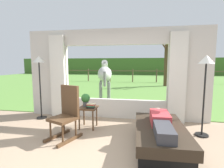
% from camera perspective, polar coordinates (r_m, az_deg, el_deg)
% --- Properties ---
extents(ground_plane, '(12.00, 12.00, 0.00)m').
position_cam_1_polar(ground_plane, '(3.07, -6.41, -24.10)').
color(ground_plane, gray).
extents(back_wall_with_window, '(5.20, 0.12, 2.55)m').
position_cam_1_polar(back_wall_with_window, '(4.85, 0.95, 2.98)').
color(back_wall_with_window, beige).
rests_on(back_wall_with_window, ground_plane).
extents(curtain_panel_left, '(0.44, 0.10, 2.40)m').
position_cam_1_polar(curtain_panel_left, '(5.26, -17.81, 2.41)').
color(curtain_panel_left, silver).
rests_on(curtain_panel_left, ground_plane).
extents(curtain_panel_right, '(0.44, 0.10, 2.40)m').
position_cam_1_polar(curtain_panel_right, '(4.75, 21.25, 1.83)').
color(curtain_panel_right, silver).
rests_on(curtain_panel_right, ground_plane).
extents(outdoor_pasture_lawn, '(36.00, 21.68, 0.02)m').
position_cam_1_polar(outdoor_pasture_lawn, '(15.78, 7.19, 1.09)').
color(outdoor_pasture_lawn, '#568438').
rests_on(outdoor_pasture_lawn, ground_plane).
extents(distant_hill_ridge, '(36.00, 2.00, 2.40)m').
position_cam_1_polar(distant_hill_ridge, '(25.54, 8.34, 5.93)').
color(distant_hill_ridge, '#41652A').
rests_on(distant_hill_ridge, ground_plane).
extents(recliner_sofa, '(0.96, 1.73, 0.42)m').
position_cam_1_polar(recliner_sofa, '(3.43, 15.93, -16.72)').
color(recliner_sofa, black).
rests_on(recliner_sofa, ground_plane).
extents(reclining_person, '(0.36, 1.43, 0.22)m').
position_cam_1_polar(reclining_person, '(3.28, 16.20, -12.19)').
color(reclining_person, '#B23338').
rests_on(reclining_person, recliner_sofa).
extents(rocking_chair, '(0.68, 0.80, 1.12)m').
position_cam_1_polar(rocking_chair, '(3.75, -15.12, -9.34)').
color(rocking_chair, '#4C331E').
rests_on(rocking_chair, ground_plane).
extents(side_table, '(0.44, 0.44, 0.52)m').
position_cam_1_polar(side_table, '(4.24, -8.08, -8.99)').
color(side_table, '#4C331E').
rests_on(side_table, ground_plane).
extents(potted_plant, '(0.22, 0.22, 0.32)m').
position_cam_1_polar(potted_plant, '(4.25, -8.92, -5.10)').
color(potted_plant, '#4C5156').
rests_on(potted_plant, side_table).
extents(book_stack, '(0.21, 0.17, 0.11)m').
position_cam_1_polar(book_stack, '(4.12, -7.15, -7.32)').
color(book_stack, black).
rests_on(book_stack, side_table).
extents(floor_lamp_left, '(0.32, 0.32, 1.79)m').
position_cam_1_polar(floor_lamp_left, '(5.20, -23.38, 4.85)').
color(floor_lamp_left, black).
rests_on(floor_lamp_left, ground_plane).
extents(floor_lamp_right, '(0.32, 0.32, 1.76)m').
position_cam_1_polar(floor_lamp_right, '(4.08, 29.09, 3.76)').
color(floor_lamp_right, black).
rests_on(floor_lamp_right, ground_plane).
extents(horse, '(0.82, 1.82, 1.73)m').
position_cam_1_polar(horse, '(6.90, -2.49, 3.33)').
color(horse, '#B2B2AD').
rests_on(horse, outdoor_pasture_lawn).
extents(pasture_tree, '(1.24, 1.36, 3.33)m').
position_cam_1_polar(pasture_tree, '(12.43, 18.05, 6.64)').
color(pasture_tree, '#4C3823').
rests_on(pasture_tree, outdoor_pasture_lawn).
extents(pasture_fence_line, '(16.10, 0.10, 1.10)m').
position_cam_1_polar(pasture_fence_line, '(14.69, 7.03, 3.54)').
color(pasture_fence_line, brown).
rests_on(pasture_fence_line, outdoor_pasture_lawn).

